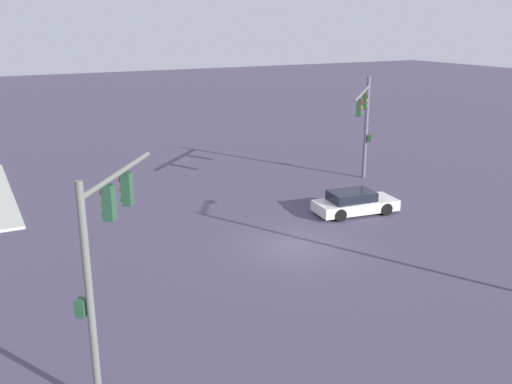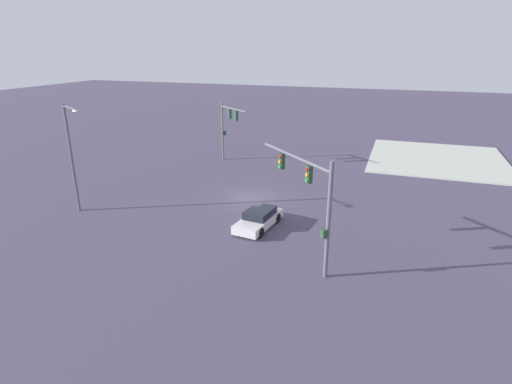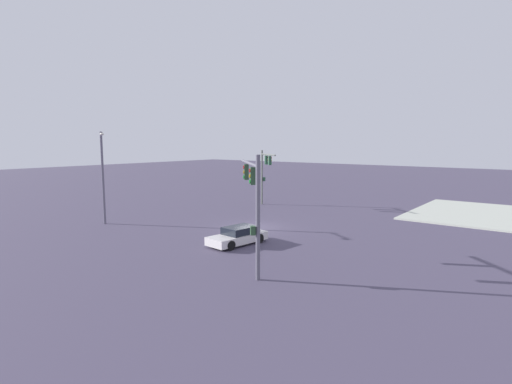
{
  "view_description": "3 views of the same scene",
  "coord_description": "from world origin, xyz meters",
  "px_view_note": "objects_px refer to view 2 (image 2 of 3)",
  "views": [
    {
      "loc": [
        12.41,
        19.66,
        9.54
      ],
      "look_at": [
        1.67,
        -0.68,
        2.58
      ],
      "focal_mm": 39.52,
      "sensor_mm": 36.0,
      "label": 1
    },
    {
      "loc": [
        -29.09,
        -10.77,
        11.57
      ],
      "look_at": [
        -2.88,
        -1.5,
        1.66
      ],
      "focal_mm": 28.9,
      "sensor_mm": 36.0,
      "label": 2
    },
    {
      "loc": [
        -25.44,
        -19.7,
        6.95
      ],
      "look_at": [
        0.55,
        0.28,
        2.85
      ],
      "focal_mm": 27.96,
      "sensor_mm": 36.0,
      "label": 3
    }
  ],
  "objects_px": {
    "sedan_car_approaching": "(259,219)",
    "traffic_signal_opposite_side": "(228,122)",
    "streetlamp_curved_arm": "(72,151)",
    "traffic_signal_near_corner": "(310,190)"
  },
  "relations": [
    {
      "from": "traffic_signal_near_corner",
      "to": "traffic_signal_opposite_side",
      "type": "height_order",
      "value": "traffic_signal_near_corner"
    },
    {
      "from": "traffic_signal_near_corner",
      "to": "traffic_signal_opposite_side",
      "type": "xyz_separation_m",
      "value": [
        18.25,
        12.57,
        -0.16
      ]
    },
    {
      "from": "traffic_signal_opposite_side",
      "to": "traffic_signal_near_corner",
      "type": "bearing_deg",
      "value": -18.8
    },
    {
      "from": "streetlamp_curved_arm",
      "to": "sedan_car_approaching",
      "type": "height_order",
      "value": "streetlamp_curved_arm"
    },
    {
      "from": "traffic_signal_opposite_side",
      "to": "streetlamp_curved_arm",
      "type": "relative_size",
      "value": 0.78
    },
    {
      "from": "traffic_signal_opposite_side",
      "to": "streetlamp_curved_arm",
      "type": "distance_m",
      "value": 17.13
    },
    {
      "from": "traffic_signal_opposite_side",
      "to": "sedan_car_approaching",
      "type": "bearing_deg",
      "value": -23.38
    },
    {
      "from": "traffic_signal_opposite_side",
      "to": "streetlamp_curved_arm",
      "type": "xyz_separation_m",
      "value": [
        -16.42,
        4.85,
        0.43
      ]
    },
    {
      "from": "sedan_car_approaching",
      "to": "traffic_signal_opposite_side",
      "type": "bearing_deg",
      "value": -142.74
    },
    {
      "from": "traffic_signal_near_corner",
      "to": "streetlamp_curved_arm",
      "type": "distance_m",
      "value": 17.52
    }
  ]
}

